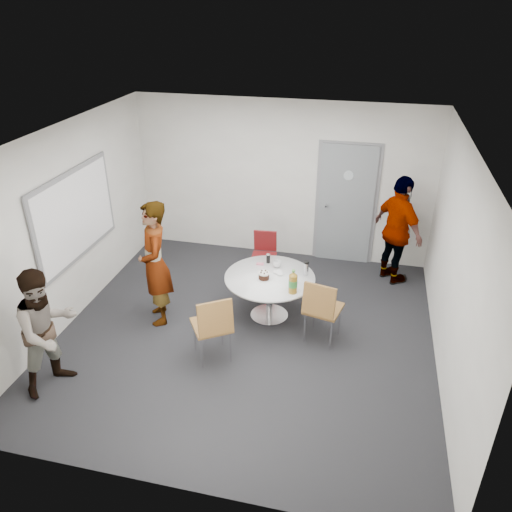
% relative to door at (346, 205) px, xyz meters
% --- Properties ---
extents(floor, '(5.00, 5.00, 0.00)m').
position_rel_door_xyz_m(floor, '(-1.10, -2.48, -1.03)').
color(floor, black).
rests_on(floor, ground).
extents(ceiling, '(5.00, 5.00, 0.00)m').
position_rel_door_xyz_m(ceiling, '(-1.10, -2.48, 1.67)').
color(ceiling, silver).
rests_on(ceiling, wall_back).
extents(wall_back, '(5.00, 0.00, 5.00)m').
position_rel_door_xyz_m(wall_back, '(-1.10, 0.02, 0.32)').
color(wall_back, silver).
rests_on(wall_back, floor).
extents(wall_left, '(0.00, 5.00, 5.00)m').
position_rel_door_xyz_m(wall_left, '(-3.60, -2.48, 0.32)').
color(wall_left, silver).
rests_on(wall_left, floor).
extents(wall_right, '(0.00, 5.00, 5.00)m').
position_rel_door_xyz_m(wall_right, '(1.40, -2.48, 0.32)').
color(wall_right, silver).
rests_on(wall_right, floor).
extents(wall_front, '(5.00, 0.00, 5.00)m').
position_rel_door_xyz_m(wall_front, '(-1.10, -4.98, 0.32)').
color(wall_front, silver).
rests_on(wall_front, floor).
extents(door, '(1.02, 0.17, 2.12)m').
position_rel_door_xyz_m(door, '(0.00, 0.00, 0.00)').
color(door, gray).
rests_on(door, wall_back).
extents(whiteboard, '(0.04, 1.90, 1.25)m').
position_rel_door_xyz_m(whiteboard, '(-3.56, -2.28, 0.42)').
color(whiteboard, gray).
rests_on(whiteboard, wall_left).
extents(table, '(1.26, 1.26, 1.00)m').
position_rel_door_xyz_m(table, '(-0.84, -2.01, -0.45)').
color(table, white).
rests_on(table, floor).
extents(chair_near_left, '(0.64, 0.66, 0.95)m').
position_rel_door_xyz_m(chair_near_left, '(-1.35, -3.13, -0.44)').
color(chair_near_left, brown).
rests_on(chair_near_left, floor).
extents(chair_near_right, '(0.54, 0.57, 0.94)m').
position_rel_door_xyz_m(chair_near_right, '(-0.10, -2.44, -0.45)').
color(chair_near_right, brown).
rests_on(chair_near_right, floor).
extents(chair_far, '(0.41, 0.44, 0.81)m').
position_rel_door_xyz_m(chair_far, '(-1.19, -0.93, -0.54)').
color(chair_far, maroon).
rests_on(chair_far, floor).
extents(person_main, '(0.68, 0.78, 1.79)m').
position_rel_door_xyz_m(person_main, '(-2.39, -2.41, -0.13)').
color(person_main, '#A5C6EA').
rests_on(person_main, floor).
extents(person_left, '(0.85, 0.93, 1.55)m').
position_rel_door_xyz_m(person_left, '(-3.05, -3.94, -0.25)').
color(person_left, white).
rests_on(person_left, floor).
extents(person_right, '(0.98, 1.08, 1.76)m').
position_rel_door_xyz_m(person_right, '(0.85, -0.53, -0.14)').
color(person_right, black).
rests_on(person_right, floor).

